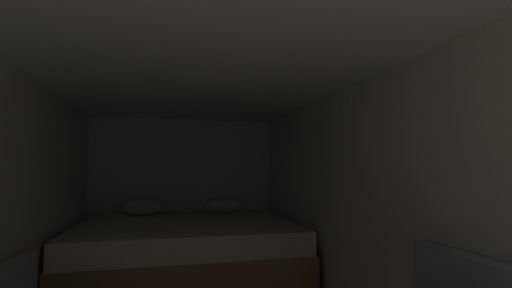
% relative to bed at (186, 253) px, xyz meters
% --- Properties ---
extents(wall_back, '(2.61, 0.05, 2.01)m').
position_rel_bed_xyz_m(wall_back, '(0.00, 1.01, 0.65)').
color(wall_back, silver).
rests_on(wall_back, ground).
extents(wall_right, '(0.05, 5.32, 2.01)m').
position_rel_bed_xyz_m(wall_right, '(1.28, -1.67, 0.65)').
color(wall_right, silver).
rests_on(wall_right, ground).
extents(ceiling_slab, '(2.61, 5.32, 0.05)m').
position_rel_bed_xyz_m(ceiling_slab, '(0.00, -1.67, 1.68)').
color(ceiling_slab, white).
rests_on(ceiling_slab, wall_left).
extents(bed, '(2.39, 1.90, 0.90)m').
position_rel_bed_xyz_m(bed, '(0.00, 0.00, 0.00)').
color(bed, '#9E7247').
rests_on(bed, ground).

